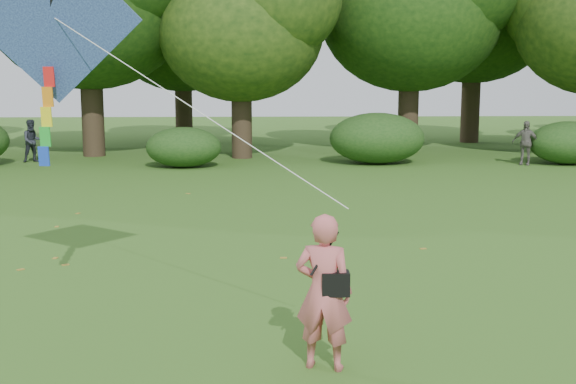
{
  "coord_description": "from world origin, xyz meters",
  "views": [
    {
      "loc": [
        -1.43,
        -8.4,
        3.16
      ],
      "look_at": [
        -0.97,
        2.0,
        1.5
      ],
      "focal_mm": 45.0,
      "sensor_mm": 36.0,
      "label": 1
    }
  ],
  "objects_px": {
    "man_kite_flyer": "(324,292)",
    "bystander_right": "(525,143)",
    "bystander_left": "(33,141)",
    "flying_kite": "(54,21)"
  },
  "relations": [
    {
      "from": "man_kite_flyer",
      "to": "bystander_right",
      "type": "height_order",
      "value": "man_kite_flyer"
    },
    {
      "from": "man_kite_flyer",
      "to": "flying_kite",
      "type": "bearing_deg",
      "value": -15.57
    },
    {
      "from": "bystander_left",
      "to": "bystander_right",
      "type": "distance_m",
      "value": 18.19
    },
    {
      "from": "bystander_left",
      "to": "flying_kite",
      "type": "xyz_separation_m",
      "value": [
        5.79,
        -17.71,
        3.07
      ]
    },
    {
      "from": "flying_kite",
      "to": "man_kite_flyer",
      "type": "bearing_deg",
      "value": -32.22
    },
    {
      "from": "bystander_left",
      "to": "bystander_right",
      "type": "relative_size",
      "value": 1.0
    },
    {
      "from": "man_kite_flyer",
      "to": "bystander_right",
      "type": "xyz_separation_m",
      "value": [
        9.02,
        18.16,
        -0.06
      ]
    },
    {
      "from": "bystander_right",
      "to": "flying_kite",
      "type": "xyz_separation_m",
      "value": [
        -12.33,
        -16.07,
        3.07
      ]
    },
    {
      "from": "man_kite_flyer",
      "to": "flying_kite",
      "type": "height_order",
      "value": "flying_kite"
    },
    {
      "from": "bystander_right",
      "to": "flying_kite",
      "type": "distance_m",
      "value": 20.49
    }
  ]
}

